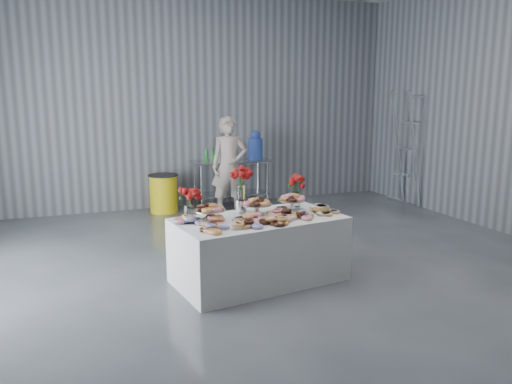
{
  "coord_description": "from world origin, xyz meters",
  "views": [
    {
      "loc": [
        -2.31,
        -4.87,
        2.15
      ],
      "look_at": [
        -0.17,
        0.75,
        0.96
      ],
      "focal_mm": 35.0,
      "sensor_mm": 36.0,
      "label": 1
    }
  ],
  "objects_px": {
    "water_jug": "(255,146)",
    "stepladder": "(406,149)",
    "person": "(229,166)",
    "display_table": "(259,249)",
    "trash_barrel": "(164,193)",
    "prep_table": "(231,175)"
  },
  "relations": [
    {
      "from": "water_jug",
      "to": "stepladder",
      "type": "height_order",
      "value": "stepladder"
    },
    {
      "from": "person",
      "to": "display_table",
      "type": "bearing_deg",
      "value": -94.51
    },
    {
      "from": "display_table",
      "to": "person",
      "type": "xyz_separation_m",
      "value": [
        0.67,
        3.19,
        0.5
      ]
    },
    {
      "from": "water_jug",
      "to": "trash_barrel",
      "type": "xyz_separation_m",
      "value": [
        -1.8,
        0.0,
        -0.8
      ]
    },
    {
      "from": "trash_barrel",
      "to": "stepladder",
      "type": "bearing_deg",
      "value": -13.95
    },
    {
      "from": "water_jug",
      "to": "stepladder",
      "type": "bearing_deg",
      "value": -22.63
    },
    {
      "from": "water_jug",
      "to": "trash_barrel",
      "type": "height_order",
      "value": "water_jug"
    },
    {
      "from": "person",
      "to": "water_jug",
      "type": "bearing_deg",
      "value": 47.96
    },
    {
      "from": "display_table",
      "to": "prep_table",
      "type": "relative_size",
      "value": 1.27
    },
    {
      "from": "prep_table",
      "to": "trash_barrel",
      "type": "xyz_separation_m",
      "value": [
        -1.3,
        -0.0,
        -0.27
      ]
    },
    {
      "from": "display_table",
      "to": "trash_barrel",
      "type": "height_order",
      "value": "display_table"
    },
    {
      "from": "prep_table",
      "to": "stepladder",
      "type": "bearing_deg",
      "value": -19.33
    },
    {
      "from": "prep_table",
      "to": "trash_barrel",
      "type": "bearing_deg",
      "value": -180.0
    },
    {
      "from": "water_jug",
      "to": "person",
      "type": "bearing_deg",
      "value": -139.38
    },
    {
      "from": "person",
      "to": "trash_barrel",
      "type": "relative_size",
      "value": 2.54
    },
    {
      "from": "display_table",
      "to": "stepladder",
      "type": "relative_size",
      "value": 0.86
    },
    {
      "from": "water_jug",
      "to": "person",
      "type": "distance_m",
      "value": 1.01
    },
    {
      "from": "stepladder",
      "to": "person",
      "type": "bearing_deg",
      "value": 172.01
    },
    {
      "from": "prep_table",
      "to": "person",
      "type": "distance_m",
      "value": 0.72
    },
    {
      "from": "display_table",
      "to": "prep_table",
      "type": "bearing_deg",
      "value": 76.68
    },
    {
      "from": "water_jug",
      "to": "person",
      "type": "xyz_separation_m",
      "value": [
        -0.73,
        -0.63,
        -0.27
      ]
    },
    {
      "from": "trash_barrel",
      "to": "person",
      "type": "bearing_deg",
      "value": -30.59
    }
  ]
}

